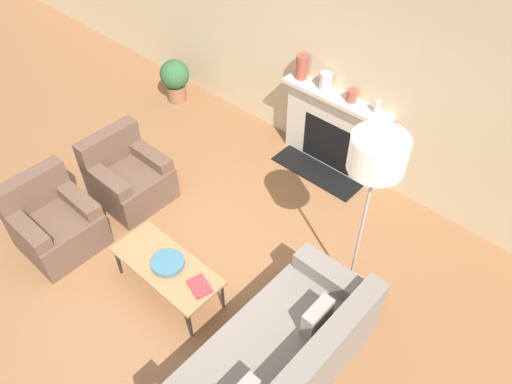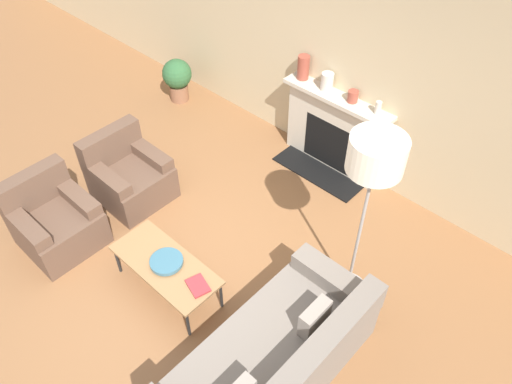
{
  "view_description": "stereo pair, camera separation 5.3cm",
  "coord_description": "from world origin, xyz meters",
  "px_view_note": "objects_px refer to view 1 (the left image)",
  "views": [
    {
      "loc": [
        2.74,
        -1.83,
        4.34
      ],
      "look_at": [
        0.07,
        1.12,
        0.45
      ],
      "focal_mm": 35.0,
      "sensor_mm": 36.0,
      "label": 1
    },
    {
      "loc": [
        2.78,
        -1.79,
        4.34
      ],
      "look_at": [
        0.07,
        1.12,
        0.45
      ],
      "focal_mm": 35.0,
      "sensor_mm": 36.0,
      "label": 2
    }
  ],
  "objects_px": {
    "armchair_far": "(128,177)",
    "bowl": "(168,262)",
    "armchair_near": "(54,223)",
    "mantel_vase_center_right": "(352,96)",
    "mantel_vase_left": "(302,67)",
    "floor_lamp": "(375,166)",
    "mantel_vase_right": "(377,107)",
    "book": "(200,286)",
    "fireplace": "(333,132)",
    "couch": "(272,365)",
    "coffee_table": "(167,267)",
    "mantel_vase_center_left": "(326,81)",
    "potted_plant": "(175,78)"
  },
  "relations": [
    {
      "from": "armchair_far",
      "to": "mantel_vase_center_left",
      "type": "distance_m",
      "value": 2.62
    },
    {
      "from": "potted_plant",
      "to": "armchair_far",
      "type": "bearing_deg",
      "value": -56.77
    },
    {
      "from": "floor_lamp",
      "to": "armchair_near",
      "type": "bearing_deg",
      "value": -149.17
    },
    {
      "from": "armchair_near",
      "to": "armchair_far",
      "type": "height_order",
      "value": "same"
    },
    {
      "from": "bowl",
      "to": "mantel_vase_right",
      "type": "distance_m",
      "value": 2.86
    },
    {
      "from": "floor_lamp",
      "to": "mantel_vase_left",
      "type": "xyz_separation_m",
      "value": [
        -1.89,
        1.49,
        -0.49
      ]
    },
    {
      "from": "fireplace",
      "to": "floor_lamp",
      "type": "distance_m",
      "value": 2.31
    },
    {
      "from": "armchair_far",
      "to": "mantel_vase_left",
      "type": "bearing_deg",
      "value": -22.11
    },
    {
      "from": "fireplace",
      "to": "coffee_table",
      "type": "height_order",
      "value": "fireplace"
    },
    {
      "from": "couch",
      "to": "mantel_vase_left",
      "type": "xyz_separation_m",
      "value": [
        -1.96,
        2.79,
        0.9
      ]
    },
    {
      "from": "armchair_far",
      "to": "mantel_vase_left",
      "type": "xyz_separation_m",
      "value": [
        0.87,
        2.15,
        0.89
      ]
    },
    {
      "from": "couch",
      "to": "mantel_vase_center_right",
      "type": "distance_m",
      "value": 3.15
    },
    {
      "from": "couch",
      "to": "coffee_table",
      "type": "distance_m",
      "value": 1.43
    },
    {
      "from": "book",
      "to": "floor_lamp",
      "type": "xyz_separation_m",
      "value": [
        0.92,
        1.21,
        1.27
      ]
    },
    {
      "from": "fireplace",
      "to": "couch",
      "type": "distance_m",
      "value": 3.11
    },
    {
      "from": "floor_lamp",
      "to": "mantel_vase_center_right",
      "type": "relative_size",
      "value": 14.01
    },
    {
      "from": "bowl",
      "to": "potted_plant",
      "type": "height_order",
      "value": "potted_plant"
    },
    {
      "from": "book",
      "to": "mantel_vase_left",
      "type": "distance_m",
      "value": 2.97
    },
    {
      "from": "couch",
      "to": "mantel_vase_right",
      "type": "height_order",
      "value": "mantel_vase_right"
    },
    {
      "from": "bowl",
      "to": "mantel_vase_right",
      "type": "xyz_separation_m",
      "value": [
        0.54,
        2.72,
        0.68
      ]
    },
    {
      "from": "coffee_table",
      "to": "mantel_vase_center_left",
      "type": "height_order",
      "value": "mantel_vase_center_left"
    },
    {
      "from": "armchair_far",
      "to": "mantel_vase_right",
      "type": "bearing_deg",
      "value": -42.31
    },
    {
      "from": "book",
      "to": "mantel_vase_right",
      "type": "bearing_deg",
      "value": 103.83
    },
    {
      "from": "fireplace",
      "to": "book",
      "type": "height_order",
      "value": "fireplace"
    },
    {
      "from": "couch",
      "to": "mantel_vase_right",
      "type": "distance_m",
      "value": 3.03
    },
    {
      "from": "armchair_near",
      "to": "mantel_vase_center_right",
      "type": "xyz_separation_m",
      "value": [
        1.61,
        3.14,
        0.81
      ]
    },
    {
      "from": "bowl",
      "to": "mantel_vase_left",
      "type": "xyz_separation_m",
      "value": [
        -0.55,
        2.72,
        0.76
      ]
    },
    {
      "from": "coffee_table",
      "to": "bowl",
      "type": "height_order",
      "value": "bowl"
    },
    {
      "from": "armchair_near",
      "to": "armchair_far",
      "type": "relative_size",
      "value": 1.0
    },
    {
      "from": "couch",
      "to": "armchair_far",
      "type": "bearing_deg",
      "value": -102.77
    },
    {
      "from": "fireplace",
      "to": "potted_plant",
      "type": "bearing_deg",
      "value": -172.05
    },
    {
      "from": "mantel_vase_right",
      "to": "potted_plant",
      "type": "bearing_deg",
      "value": -173.1
    },
    {
      "from": "armchair_near",
      "to": "mantel_vase_right",
      "type": "xyz_separation_m",
      "value": [
        1.95,
        3.14,
        0.81
      ]
    },
    {
      "from": "fireplace",
      "to": "mantel_vase_center_right",
      "type": "height_order",
      "value": "mantel_vase_center_right"
    },
    {
      "from": "fireplace",
      "to": "book",
      "type": "bearing_deg",
      "value": -81.32
    },
    {
      "from": "mantel_vase_left",
      "to": "mantel_vase_center_left",
      "type": "xyz_separation_m",
      "value": [
        0.37,
        0.0,
        -0.04
      ]
    },
    {
      "from": "bowl",
      "to": "floor_lamp",
      "type": "relative_size",
      "value": 0.17
    },
    {
      "from": "mantel_vase_right",
      "to": "mantel_vase_center_left",
      "type": "bearing_deg",
      "value": 180.0
    },
    {
      "from": "armchair_near",
      "to": "mantel_vase_center_left",
      "type": "bearing_deg",
      "value": -21.5
    },
    {
      "from": "coffee_table",
      "to": "mantel_vase_center_left",
      "type": "bearing_deg",
      "value": 93.48
    },
    {
      "from": "armchair_far",
      "to": "bowl",
      "type": "xyz_separation_m",
      "value": [
        1.42,
        -0.58,
        0.13
      ]
    },
    {
      "from": "mantel_vase_left",
      "to": "mantel_vase_right",
      "type": "bearing_deg",
      "value": 0.0
    },
    {
      "from": "mantel_vase_center_right",
      "to": "armchair_far",
      "type": "bearing_deg",
      "value": -126.91
    },
    {
      "from": "mantel_vase_center_left",
      "to": "mantel_vase_right",
      "type": "height_order",
      "value": "mantel_vase_center_left"
    },
    {
      "from": "mantel_vase_center_right",
      "to": "armchair_near",
      "type": "bearing_deg",
      "value": -117.15
    },
    {
      "from": "coffee_table",
      "to": "armchair_near",
      "type": "bearing_deg",
      "value": -163.91
    },
    {
      "from": "fireplace",
      "to": "mantel_vase_right",
      "type": "height_order",
      "value": "mantel_vase_right"
    },
    {
      "from": "armchair_near",
      "to": "potted_plant",
      "type": "bearing_deg",
      "value": 22.74
    },
    {
      "from": "floor_lamp",
      "to": "mantel_vase_center_left",
      "type": "height_order",
      "value": "floor_lamp"
    },
    {
      "from": "potted_plant",
      "to": "floor_lamp",
      "type": "bearing_deg",
      "value": -15.86
    }
  ]
}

